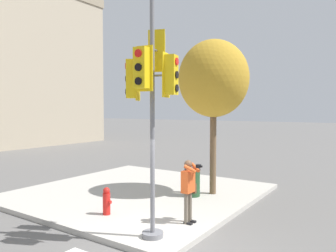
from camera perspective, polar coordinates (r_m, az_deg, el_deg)
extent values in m
plane|color=slate|center=(7.95, -1.12, -20.83)|extent=(160.00, 160.00, 0.00)
cube|color=#BCB7AD|center=(12.58, -5.06, -11.49)|extent=(8.00, 8.00, 0.15)
cylinder|color=slate|center=(8.25, -2.69, -18.34)|extent=(0.52, 0.52, 0.12)
cylinder|color=slate|center=(7.69, -2.74, 1.42)|extent=(0.11, 0.11, 5.46)
cylinder|color=slate|center=(7.76, -4.28, 8.18)|extent=(0.18, 0.29, 0.05)
cube|color=yellow|center=(7.81, -6.25, 8.14)|extent=(0.38, 0.35, 0.90)
cube|color=yellow|center=(7.78, -5.29, 8.16)|extent=(0.38, 0.22, 1.02)
cylinder|color=red|center=(7.88, -7.24, 10.28)|extent=(0.16, 0.11, 0.17)
cylinder|color=black|center=(7.84, -7.22, 8.11)|extent=(0.16, 0.11, 0.17)
cylinder|color=black|center=(7.82, -7.21, 5.92)|extent=(0.16, 0.11, 0.17)
cylinder|color=slate|center=(7.65, -1.34, 8.80)|extent=(0.11, 0.31, 0.05)
cube|color=yellow|center=(7.55, 0.58, 8.88)|extent=(0.34, 0.30, 0.90)
cube|color=yellow|center=(7.60, -0.36, 8.84)|extent=(0.42, 0.11, 1.02)
cylinder|color=red|center=(7.54, 1.56, 11.18)|extent=(0.17, 0.07, 0.17)
cylinder|color=black|center=(7.50, 1.56, 8.91)|extent=(0.17, 0.07, 0.17)
cylinder|color=black|center=(7.48, 1.56, 6.63)|extent=(0.17, 0.07, 0.17)
cylinder|color=slate|center=(7.57, -3.55, 9.84)|extent=(0.31, 0.09, 0.05)
cube|color=yellow|center=(7.34, -4.64, 10.06)|extent=(0.27, 0.33, 0.90)
cube|color=yellow|center=(7.45, -4.10, 9.95)|extent=(0.08, 0.42, 1.02)
cylinder|color=red|center=(7.27, -5.22, 12.52)|extent=(0.05, 0.17, 0.17)
cylinder|color=black|center=(7.22, -5.21, 10.17)|extent=(0.05, 0.17, 0.17)
cylinder|color=black|center=(7.19, -5.20, 7.80)|extent=(0.05, 0.17, 0.17)
cylinder|color=slate|center=(8.01, -2.31, 13.12)|extent=(0.30, 0.15, 0.05)
cube|color=yellow|center=(8.27, -1.74, 12.80)|extent=(0.32, 0.36, 0.90)
cube|color=yellow|center=(8.14, -2.01, 12.95)|extent=(0.16, 0.40, 1.02)
cylinder|color=red|center=(8.45, -1.47, 14.65)|extent=(0.08, 0.17, 0.17)
cylinder|color=black|center=(8.40, -1.46, 12.65)|extent=(0.08, 0.17, 0.17)
cylinder|color=black|center=(8.35, -1.46, 10.62)|extent=(0.08, 0.17, 0.17)
cube|color=black|center=(9.08, 3.51, -16.55)|extent=(0.09, 0.24, 0.05)
cube|color=black|center=(9.25, 4.16, -16.19)|extent=(0.09, 0.24, 0.05)
cylinder|color=#6B6051|center=(8.99, 3.18, -14.14)|extent=(0.11, 0.11, 0.83)
cylinder|color=#6B6051|center=(9.15, 3.84, -13.82)|extent=(0.11, 0.11, 0.83)
cube|color=#E55623|center=(8.89, 3.52, -9.60)|extent=(0.40, 0.22, 0.59)
sphere|color=brown|center=(8.80, 3.53, -6.66)|extent=(0.22, 0.22, 0.22)
cube|color=black|center=(8.66, 5.32, -6.97)|extent=(0.12, 0.10, 0.09)
cylinder|color=black|center=(8.62, 5.73, -7.01)|extent=(0.06, 0.08, 0.06)
cylinder|color=#E55623|center=(8.64, 3.88, -7.48)|extent=(0.23, 0.35, 0.23)
cylinder|color=#E55623|center=(8.87, 4.76, -7.21)|extent=(0.23, 0.35, 0.23)
cube|color=brown|center=(9.19, 4.31, -10.75)|extent=(0.10, 0.20, 0.26)
cylinder|color=brown|center=(11.92, 7.85, -3.93)|extent=(0.23, 0.23, 3.27)
ellipsoid|color=#BC8E28|center=(11.88, 7.93, 8.19)|extent=(2.51, 2.51, 2.76)
cylinder|color=red|center=(9.91, -10.65, -13.16)|extent=(0.22, 0.22, 0.63)
sphere|color=red|center=(9.81, -10.67, -11.02)|extent=(0.20, 0.20, 0.20)
cylinder|color=red|center=(9.80, -10.06, -12.92)|extent=(0.10, 0.06, 0.10)
cylinder|color=#234728|center=(11.72, 4.27, -9.86)|extent=(0.53, 0.53, 0.92)
cylinder|color=black|center=(11.62, 4.28, -7.54)|extent=(0.56, 0.56, 0.04)
cube|color=tan|center=(34.37, -24.16, 8.53)|extent=(12.25, 9.30, 13.44)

